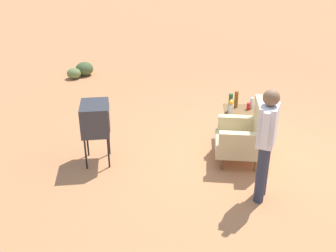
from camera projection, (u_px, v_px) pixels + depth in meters
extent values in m
plane|color=#C17A4C|center=(246.00, 159.00, 6.58)|extent=(60.00, 60.00, 0.00)
cylinder|color=brown|center=(221.00, 147.00, 6.74)|extent=(0.05, 0.05, 0.22)
cylinder|color=brown|center=(222.00, 163.00, 6.26)|extent=(0.05, 0.05, 0.22)
cylinder|color=brown|center=(252.00, 148.00, 6.69)|extent=(0.05, 0.05, 0.22)
cylinder|color=brown|center=(255.00, 164.00, 6.21)|extent=(0.05, 0.05, 0.22)
cube|color=#CCB784|center=(239.00, 144.00, 6.38)|extent=(0.78, 0.78, 0.20)
cube|color=#CCB784|center=(261.00, 122.00, 6.18)|extent=(0.76, 0.18, 0.64)
cube|color=#CCB784|center=(238.00, 123.00, 6.57)|extent=(0.16, 0.69, 0.26)
cube|color=#CCB784|center=(241.00, 141.00, 6.00)|extent=(0.16, 0.69, 0.26)
cylinder|color=black|center=(225.00, 120.00, 7.32)|extent=(0.04, 0.04, 0.58)
cylinder|color=black|center=(227.00, 131.00, 6.91)|extent=(0.04, 0.04, 0.58)
cylinder|color=black|center=(249.00, 121.00, 7.29)|extent=(0.04, 0.04, 0.58)
cylinder|color=black|center=(252.00, 132.00, 6.88)|extent=(0.04, 0.04, 0.58)
cube|color=brown|center=(240.00, 110.00, 6.97)|extent=(0.56, 0.56, 0.03)
cylinder|color=black|center=(108.00, 152.00, 6.23)|extent=(0.03, 0.03, 0.55)
cylinder|color=black|center=(109.00, 140.00, 6.62)|extent=(0.03, 0.03, 0.55)
cylinder|color=black|center=(86.00, 154.00, 6.19)|extent=(0.03, 0.03, 0.55)
cylinder|color=black|center=(87.00, 141.00, 6.58)|extent=(0.03, 0.03, 0.55)
cube|color=#333338|center=(95.00, 118.00, 6.18)|extent=(0.68, 0.55, 0.48)
cube|color=#383D3F|center=(109.00, 117.00, 6.21)|extent=(0.41, 0.10, 0.34)
cylinder|color=#2D3347|center=(264.00, 168.00, 5.49)|extent=(0.14, 0.14, 0.86)
cylinder|color=#2D3347|center=(261.00, 175.00, 5.33)|extent=(0.14, 0.14, 0.86)
cube|color=silver|center=(268.00, 125.00, 5.11)|extent=(0.41, 0.32, 0.56)
cylinder|color=silver|center=(271.00, 117.00, 5.30)|extent=(0.09, 0.09, 0.50)
cylinder|color=silver|center=(265.00, 131.00, 4.90)|extent=(0.09, 0.09, 0.50)
sphere|color=brown|center=(271.00, 98.00, 4.94)|extent=(0.22, 0.22, 0.22)
cylinder|color=red|center=(248.00, 106.00, 6.95)|extent=(0.07, 0.07, 0.12)
cylinder|color=#1E5623|center=(230.00, 102.00, 6.85)|extent=(0.07, 0.07, 0.32)
cylinder|color=brown|center=(236.00, 99.00, 7.01)|extent=(0.07, 0.07, 0.30)
cylinder|color=silver|center=(252.00, 103.00, 6.99)|extent=(0.06, 0.06, 0.20)
cylinder|color=silver|center=(231.00, 109.00, 6.74)|extent=(0.09, 0.09, 0.18)
sphere|color=yellow|center=(232.00, 102.00, 6.68)|extent=(0.07, 0.07, 0.07)
sphere|color=#E04C66|center=(232.00, 101.00, 6.72)|extent=(0.07, 0.07, 0.07)
sphere|color=orange|center=(231.00, 103.00, 6.65)|extent=(0.07, 0.07, 0.07)
ellipsoid|color=olive|center=(74.00, 73.00, 10.46)|extent=(0.37, 0.37, 0.29)
ellipsoid|color=#475B33|center=(85.00, 69.00, 10.71)|extent=(0.48, 0.48, 0.37)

